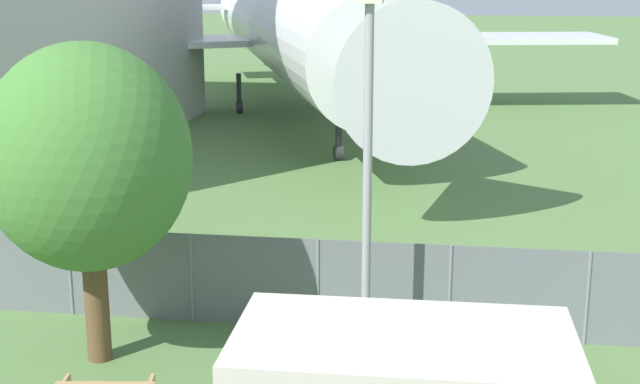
% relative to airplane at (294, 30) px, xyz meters
% --- Properties ---
extents(perimeter_fence, '(56.07, 0.07, 1.84)m').
position_rel_airplane_xyz_m(perimeter_fence, '(2.32, -25.03, -3.04)').
color(perimeter_fence, slate).
rests_on(perimeter_fence, ground).
extents(airplane, '(30.75, 38.67, 12.47)m').
position_rel_airplane_xyz_m(airplane, '(0.00, 0.00, 0.00)').
color(airplane, white).
rests_on(airplane, ground).
extents(tree_near_hangar, '(3.61, 3.61, 5.74)m').
position_rel_airplane_xyz_m(tree_near_hangar, '(1.14, -26.98, -0.23)').
color(tree_near_hangar, brown).
rests_on(tree_near_hangar, ground).
extents(light_mast, '(0.44, 0.44, 6.71)m').
position_rel_airplane_xyz_m(light_mast, '(5.90, -26.19, 0.22)').
color(light_mast, '#99999E').
rests_on(light_mast, ground).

